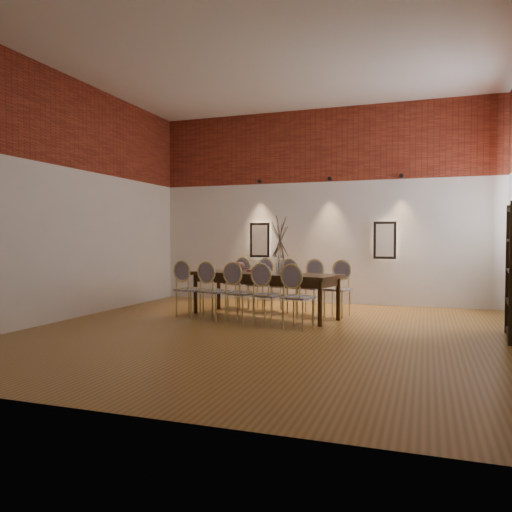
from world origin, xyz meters
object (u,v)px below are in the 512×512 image
(dining_table, at_px, (264,295))
(chair_near_c, at_px, (240,293))
(chair_near_a, at_px, (190,289))
(chair_far_d, at_px, (310,288))
(chair_far_e, at_px, (337,289))
(bowl, at_px, (239,267))
(chair_near_d, at_px, (268,295))
(chair_far_c, at_px, (284,286))
(chair_near_e, at_px, (298,297))
(chair_far_a, at_px, (237,283))
(book, at_px, (255,271))
(chair_far_b, at_px, (260,285))
(chair_near_b, at_px, (214,291))
(vase, at_px, (280,265))

(dining_table, xyz_separation_m, chair_near_c, (-0.17, -0.68, 0.09))
(chair_near_a, xyz_separation_m, chair_far_d, (1.86, 0.97, 0.00))
(chair_far_e, distance_m, bowl, 1.74)
(bowl, bearing_deg, chair_near_d, -47.17)
(chair_far_c, bearing_deg, chair_far_d, 180.00)
(chair_near_e, relative_size, chair_far_a, 1.00)
(chair_near_e, relative_size, chair_far_c, 1.00)
(chair_far_c, relative_size, book, 3.62)
(dining_table, relative_size, chair_far_b, 2.77)
(chair_near_c, xyz_separation_m, bowl, (-0.31, 0.75, 0.37))
(chair_near_b, bearing_deg, book, 75.29)
(dining_table, bearing_deg, chair_far_b, 126.72)
(chair_near_e, distance_m, chair_far_c, 1.74)
(dining_table, distance_m, book, 0.52)
(chair_far_e, relative_size, vase, 3.13)
(chair_far_d, bearing_deg, chair_near_b, 53.28)
(book, bearing_deg, chair_near_a, -144.74)
(chair_far_c, xyz_separation_m, chair_far_d, (0.51, -0.13, 0.00))
(chair_near_c, relative_size, book, 3.62)
(dining_table, distance_m, chair_far_c, 0.71)
(book, bearing_deg, dining_table, -47.02)
(chair_near_d, relative_size, chair_far_d, 1.00)
(chair_near_e, distance_m, chair_far_e, 1.40)
(chair_far_e, bearing_deg, vase, 44.22)
(chair_near_e, relative_size, bowl, 3.92)
(dining_table, height_order, chair_near_e, chair_near_e)
(chair_near_e, xyz_separation_m, chair_far_b, (-1.17, 1.74, 0.00))
(book, bearing_deg, bowl, -143.83)
(vase, height_order, book, vase)
(chair_far_c, relative_size, chair_far_e, 1.00)
(chair_near_a, distance_m, bowl, 0.93)
(vase, bearing_deg, chair_near_d, -88.57)
(bowl, bearing_deg, book, 36.17)
(chair_near_b, relative_size, chair_far_b, 1.00)
(chair_near_c, bearing_deg, vase, 65.11)
(dining_table, height_order, chair_near_b, chair_near_b)
(chair_far_d, relative_size, vase, 3.13)
(chair_far_c, height_order, book, chair_far_c)
(chair_far_b, bearing_deg, chair_near_e, 138.21)
(chair_far_e, bearing_deg, chair_far_c, 0.00)
(chair_far_e, bearing_deg, dining_table, 33.84)
(chair_near_b, distance_m, chair_far_e, 2.10)
(chair_near_a, relative_size, chair_near_c, 1.00)
(chair_far_d, xyz_separation_m, bowl, (-1.16, -0.48, 0.37))
(chair_near_b, distance_m, chair_near_d, 1.04)
(chair_near_c, bearing_deg, chair_near_b, 180.00)
(chair_far_c, relative_size, bowl, 3.92)
(chair_far_a, bearing_deg, bowl, 126.74)
(chair_far_d, bearing_deg, chair_far_a, 0.00)
(chair_near_a, distance_m, chair_far_e, 2.51)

